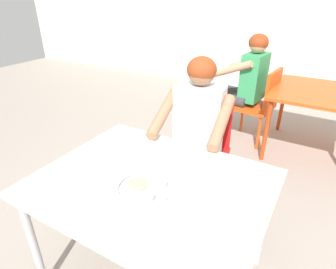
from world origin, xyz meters
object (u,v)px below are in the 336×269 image
(chair_red_left, at_px, (261,102))
(patron_background, at_px, (246,78))
(chair_foreground, at_px, (203,144))
(diner_foreground, at_px, (195,129))
(thali_tray, at_px, (145,187))
(table_foreground, at_px, (152,191))
(table_background_red, at_px, (321,98))

(chair_red_left, height_order, patron_background, patron_background)
(chair_foreground, relative_size, diner_foreground, 0.69)
(thali_tray, bearing_deg, chair_foreground, 96.13)
(table_foreground, height_order, chair_foreground, chair_foreground)
(chair_red_left, distance_m, patron_background, 0.32)
(table_foreground, relative_size, thali_tray, 4.22)
(chair_foreground, distance_m, diner_foreground, 0.33)
(table_background_red, bearing_deg, diner_foreground, -116.39)
(thali_tray, bearing_deg, table_foreground, 96.20)
(thali_tray, distance_m, chair_foreground, 1.01)
(table_background_red, relative_size, chair_red_left, 1.11)
(chair_foreground, xyz_separation_m, diner_foreground, (0.02, -0.22, 0.24))
(thali_tray, distance_m, chair_red_left, 2.18)
(table_background_red, bearing_deg, chair_red_left, -174.96)
(table_foreground, height_order, table_background_red, table_foreground)
(table_foreground, height_order, chair_red_left, chair_red_left)
(table_foreground, distance_m, table_background_red, 2.23)
(chair_red_left, bearing_deg, table_background_red, 5.04)
(table_foreground, relative_size, diner_foreground, 0.98)
(table_background_red, height_order, chair_red_left, chair_red_left)
(thali_tray, height_order, patron_background, patron_background)
(table_background_red, bearing_deg, thali_tray, -106.12)
(thali_tray, xyz_separation_m, chair_red_left, (0.06, 2.16, -0.24))
(chair_red_left, bearing_deg, table_foreground, -92.00)
(table_background_red, height_order, patron_background, patron_background)
(chair_foreground, bearing_deg, patron_background, 92.13)
(chair_foreground, distance_m, table_background_red, 1.45)
(table_foreground, xyz_separation_m, table_background_red, (0.65, 2.14, -0.03))
(table_foreground, xyz_separation_m, diner_foreground, (-0.07, 0.68, 0.06))
(thali_tray, bearing_deg, table_background_red, 73.88)
(table_foreground, xyz_separation_m, thali_tray, (0.01, -0.08, 0.08))
(table_background_red, bearing_deg, table_foreground, -106.86)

